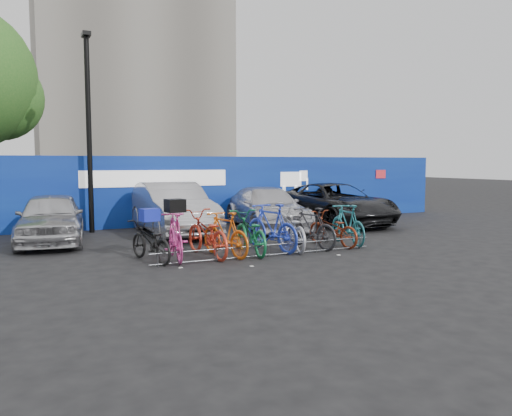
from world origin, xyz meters
TOP-DOWN VIEW (x-y plane):
  - ground at (0.00, 0.00)m, footprint 100.00×100.00m
  - hoarding at (0.01, 6.00)m, footprint 22.00×0.18m
  - lamppost at (-3.20, 5.40)m, footprint 0.25×0.50m
  - bike_rack at (-0.00, -0.60)m, footprint 5.60×0.03m
  - car_0 at (-4.45, 3.64)m, footprint 2.08×4.22m
  - car_1 at (-1.01, 3.99)m, footprint 1.70×4.80m
  - car_2 at (2.24, 4.02)m, footprint 2.44×4.85m
  - car_3 at (4.92, 3.99)m, footprint 2.50×5.27m
  - bike_0 at (-2.62, -0.01)m, footprint 1.01×1.82m
  - bike_1 at (-2.07, -0.07)m, footprint 0.73×1.85m
  - bike_2 at (-1.31, 0.01)m, footprint 0.92×2.12m
  - bike_3 at (-0.90, -0.14)m, footprint 0.91×1.84m
  - bike_4 at (-0.24, -0.07)m, footprint 0.82×1.99m
  - bike_5 at (0.41, 0.06)m, footprint 0.94×2.06m
  - bike_6 at (0.93, 0.03)m, footprint 1.03×2.08m
  - bike_7 at (1.49, -0.02)m, footprint 0.86×1.84m
  - bike_8 at (2.16, 0.02)m, footprint 0.95×1.82m
  - bike_9 at (2.68, 0.07)m, footprint 0.73×1.86m
  - cargo_crate at (-2.62, -0.01)m, footprint 0.44×0.37m
  - cargo_topcase at (-2.07, -0.07)m, footprint 0.44×0.40m

SIDE VIEW (x-z plane):
  - ground at x=0.00m, z-range 0.00..0.00m
  - bike_rack at x=0.00m, z-range 0.01..0.31m
  - bike_0 at x=-2.62m, z-range 0.00..0.91m
  - bike_8 at x=2.16m, z-range 0.00..0.91m
  - bike_4 at x=-0.24m, z-range 0.00..1.02m
  - bike_6 at x=0.93m, z-range 0.00..1.04m
  - bike_3 at x=-0.90m, z-range 0.00..1.06m
  - bike_7 at x=1.49m, z-range 0.00..1.06m
  - bike_2 at x=-1.31m, z-range 0.00..1.08m
  - bike_1 at x=-2.07m, z-range 0.00..1.08m
  - bike_9 at x=2.68m, z-range 0.00..1.09m
  - bike_5 at x=0.41m, z-range 0.00..1.20m
  - car_2 at x=2.24m, z-range 0.00..1.35m
  - car_0 at x=-4.45m, z-range 0.00..1.38m
  - car_3 at x=4.92m, z-range 0.00..1.45m
  - car_1 at x=-1.01m, z-range 0.00..1.58m
  - cargo_crate at x=-2.62m, z-range 0.91..1.18m
  - hoarding at x=0.01m, z-range 0.00..2.40m
  - cargo_topcase at x=-2.07m, z-range 1.08..1.38m
  - lamppost at x=-3.20m, z-range 0.22..6.33m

